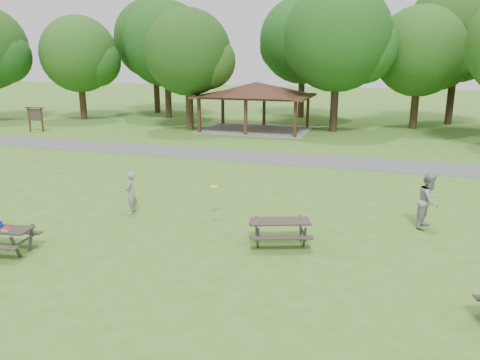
% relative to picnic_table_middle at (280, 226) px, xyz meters
% --- Properties ---
extents(ground, '(160.00, 160.00, 0.00)m').
position_rel_picnic_table_middle_xyz_m(ground, '(-3.05, -1.62, -0.59)').
color(ground, '#3E6E1F').
rests_on(ground, ground).
extents(asphalt_path, '(120.00, 3.20, 0.02)m').
position_rel_picnic_table_middle_xyz_m(asphalt_path, '(-3.05, 12.38, -0.58)').
color(asphalt_path, '#4F4F52').
rests_on(asphalt_path, ground).
extents(pavilion, '(8.60, 7.01, 3.76)m').
position_rel_picnic_table_middle_xyz_m(pavilion, '(-7.05, 22.38, 2.47)').
color(pavilion, '#371D14').
rests_on(pavilion, ground).
extents(notice_board, '(1.60, 0.30, 1.88)m').
position_rel_picnic_table_middle_xyz_m(notice_board, '(-23.05, 16.38, 0.72)').
color(notice_board, '#3A2615').
rests_on(notice_board, ground).
extents(tree_row_b, '(7.14, 6.80, 9.28)m').
position_rel_picnic_table_middle_xyz_m(tree_row_b, '(-23.96, 23.91, 5.08)').
color(tree_row_b, '#311D15').
rests_on(tree_row_b, ground).
extents(tree_row_c, '(8.19, 7.80, 10.67)m').
position_rel_picnic_table_middle_xyz_m(tree_row_c, '(-16.95, 27.41, 5.95)').
color(tree_row_c, '#2F2015').
rests_on(tree_row_c, ground).
extents(tree_row_d, '(6.93, 6.60, 9.27)m').
position_rel_picnic_table_middle_xyz_m(tree_row_d, '(-11.97, 20.91, 5.18)').
color(tree_row_d, '#322316').
rests_on(tree_row_d, ground).
extents(tree_row_e, '(8.40, 8.00, 11.02)m').
position_rel_picnic_table_middle_xyz_m(tree_row_e, '(-0.95, 23.41, 6.19)').
color(tree_row_e, black).
rests_on(tree_row_e, ground).
extents(tree_row_f, '(7.35, 7.00, 9.55)m').
position_rel_picnic_table_middle_xyz_m(tree_row_f, '(5.04, 26.91, 5.25)').
color(tree_row_f, '#2E2014').
rests_on(tree_row_f, ground).
extents(tree_deep_a, '(8.40, 8.00, 11.38)m').
position_rel_picnic_table_middle_xyz_m(tree_deep_a, '(-19.95, 30.91, 6.54)').
color(tree_deep_a, black).
rests_on(tree_deep_a, ground).
extents(tree_deep_b, '(8.40, 8.00, 11.13)m').
position_rel_picnic_table_middle_xyz_m(tree_deep_b, '(-4.95, 31.41, 6.30)').
color(tree_deep_b, '#312115').
rests_on(tree_deep_b, ground).
extents(tree_deep_c, '(8.82, 8.40, 11.90)m').
position_rel_picnic_table_middle_xyz_m(tree_deep_c, '(8.06, 30.41, 6.86)').
color(tree_deep_c, black).
rests_on(tree_deep_c, ground).
extents(picnic_table_middle, '(2.22, 2.00, 0.80)m').
position_rel_picnic_table_middle_xyz_m(picnic_table_middle, '(0.00, 0.00, 0.00)').
color(picnic_table_middle, '#312823').
rests_on(picnic_table_middle, ground).
extents(frisbee_in_flight, '(0.34, 0.34, 0.02)m').
position_rel_picnic_table_middle_xyz_m(frisbee_in_flight, '(-2.83, 1.76, 0.57)').
color(frisbee_in_flight, '#FAF427').
rests_on(frisbee_in_flight, ground).
extents(frisbee_thrower, '(0.46, 0.62, 1.56)m').
position_rel_picnic_table_middle_xyz_m(frisbee_thrower, '(-5.93, 1.27, 0.19)').
color(frisbee_thrower, gray).
rests_on(frisbee_thrower, ground).
extents(frisbee_catcher, '(0.99, 1.12, 1.90)m').
position_rel_picnic_table_middle_xyz_m(frisbee_catcher, '(4.46, 2.94, 0.36)').
color(frisbee_catcher, gray).
rests_on(frisbee_catcher, ground).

